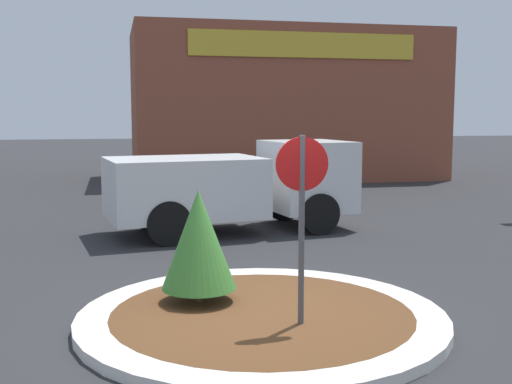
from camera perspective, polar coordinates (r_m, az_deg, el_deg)
name	(u,v)px	position (r m, az deg, el deg)	size (l,w,h in m)	color
ground_plane	(262,322)	(8.14, 0.53, -11.52)	(120.00, 120.00, 0.00)	#2D2D30
traffic_island	(262,317)	(8.12, 0.53, -11.07)	(4.57, 4.57, 0.13)	silver
stop_sign	(302,200)	(7.38, 4.09, -0.74)	(0.62, 0.07, 2.34)	#4C4C51
island_shrub	(199,239)	(8.37, -5.12, -4.21)	(0.98, 0.98, 1.48)	brown
utility_truck	(234,184)	(13.98, -1.96, 0.72)	(5.55, 2.81, 1.97)	silver
storefront_building	(283,105)	(26.25, 2.38, 7.71)	(11.92, 6.07, 5.82)	brown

